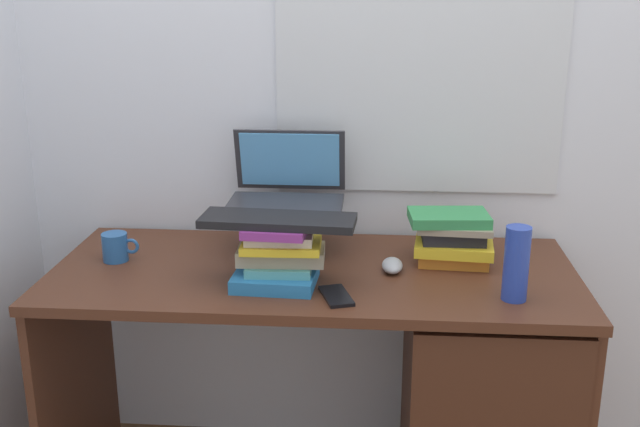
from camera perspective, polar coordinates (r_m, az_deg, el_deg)
The scene contains 11 objects.
wall_back at distance 2.45m, azimuth 0.29°, elevation 10.55°, with size 6.00×0.06×2.60m.
desk at distance 2.35m, azimuth 9.35°, elevation -12.70°, with size 1.53×0.65×0.78m.
book_stack_tall at distance 2.33m, azimuth -2.71°, elevation -1.03°, with size 0.24×0.19×0.15m.
book_stack_keyboard_riser at distance 2.09m, azimuth -3.14°, elevation -3.28°, with size 0.25×0.20×0.17m.
book_stack_side at distance 2.28m, azimuth 9.95°, elevation -1.79°, with size 0.26×0.21×0.16m.
laptop at distance 2.34m, azimuth -2.47°, elevation 2.16°, with size 0.35×0.27×0.21m.
keyboard at distance 2.05m, azimuth -3.18°, elevation -0.52°, with size 0.42×0.14×0.02m, color black.
computer_mouse at distance 2.20m, azimuth 5.47°, elevation -3.94°, with size 0.06×0.10×0.04m, color #A5A8AD.
mug at distance 2.35m, azimuth -15.14°, elevation -2.46°, with size 0.11×0.08×0.09m.
water_bottle at distance 2.04m, azimuth 14.58°, elevation -3.68°, with size 0.07×0.07×0.20m, color #263FA5.
cell_phone at distance 2.02m, azimuth 1.24°, elevation -6.23°, with size 0.07×0.14×0.01m, color black.
Camera 1 is at (0.18, -2.05, 1.58)m, focal length 42.46 mm.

